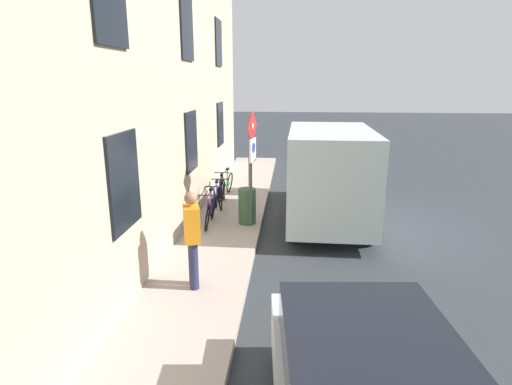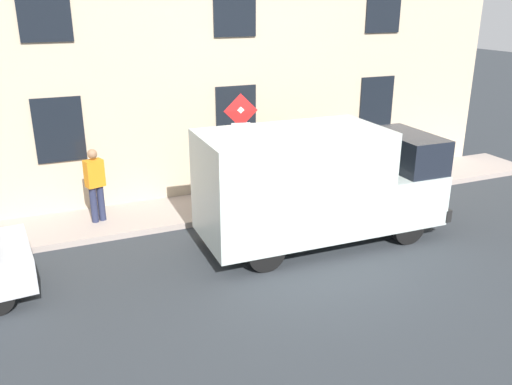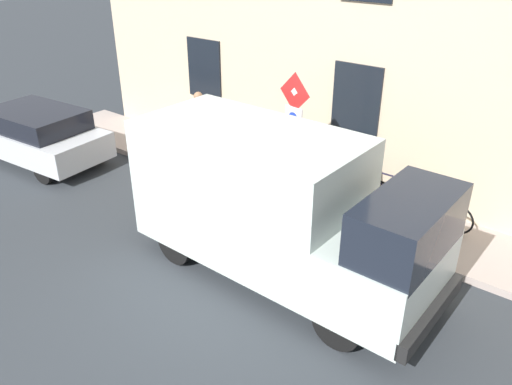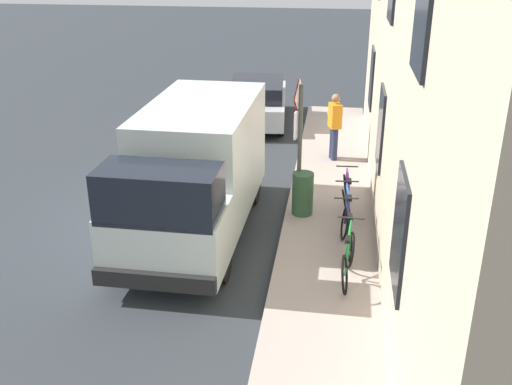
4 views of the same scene
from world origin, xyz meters
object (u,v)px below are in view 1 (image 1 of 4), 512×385
object	(u,v)px
bicycle_blue	(216,200)
bicycle_green	(226,185)
delivery_van	(328,172)
bicycle_black	(221,192)
pedestrian	(192,237)
bicycle_purple	(210,210)
litter_bin	(247,206)
sign_post_stacked	(252,153)

from	to	relation	value
bicycle_blue	bicycle_green	bearing A→B (deg)	176.10
delivery_van	bicycle_blue	size ratio (longest dim) A/B	3.12
bicycle_green	bicycle_black	xyz separation A→B (m)	(-0.00, 0.84, 0.00)
bicycle_blue	pedestrian	size ratio (longest dim) A/B	1.00
delivery_van	bicycle_black	size ratio (longest dim) A/B	3.13
bicycle_black	bicycle_blue	xyz separation A→B (m)	(0.00, 0.84, 0.00)
delivery_van	bicycle_purple	xyz separation A→B (m)	(2.97, 0.95, -0.82)
pedestrian	litter_bin	xyz separation A→B (m)	(-0.57, -3.45, -0.48)
bicycle_black	pedestrian	distance (m)	5.04
bicycle_black	litter_bin	xyz separation A→B (m)	(-0.92, 1.55, 0.08)
sign_post_stacked	bicycle_green	size ratio (longest dim) A/B	1.59
litter_bin	sign_post_stacked	bearing A→B (deg)	129.42
sign_post_stacked	delivery_van	world-z (taller)	sign_post_stacked
bicycle_green	bicycle_blue	world-z (taller)	same
sign_post_stacked	litter_bin	bearing A→B (deg)	-50.58
sign_post_stacked	delivery_van	distance (m)	2.24
bicycle_green	bicycle_black	world-z (taller)	same
sign_post_stacked	bicycle_green	xyz separation A→B (m)	(1.06, -2.56, -1.46)
bicycle_green	litter_bin	bearing A→B (deg)	25.75
bicycle_black	bicycle_purple	size ratio (longest dim) A/B	1.00
sign_post_stacked	pedestrian	size ratio (longest dim) A/B	1.59
sign_post_stacked	bicycle_blue	xyz separation A→B (m)	(1.06, -0.88, -1.46)
bicycle_purple	bicycle_black	bearing A→B (deg)	176.49
pedestrian	litter_bin	world-z (taller)	pedestrian
sign_post_stacked	litter_bin	xyz separation A→B (m)	(0.14, -0.17, -1.39)
sign_post_stacked	bicycle_black	bearing A→B (deg)	-58.49
bicycle_green	bicycle_purple	distance (m)	2.52
bicycle_green	pedestrian	world-z (taller)	pedestrian
sign_post_stacked	pedestrian	bearing A→B (deg)	77.78
delivery_van	bicycle_green	world-z (taller)	delivery_van
bicycle_purple	pedestrian	xyz separation A→B (m)	(-0.35, 3.32, 0.56)
sign_post_stacked	bicycle_green	bearing A→B (deg)	-67.58
bicycle_purple	bicycle_green	bearing A→B (deg)	176.52
bicycle_black	bicycle_green	bearing A→B (deg)	174.84
bicycle_blue	litter_bin	size ratio (longest dim) A/B	1.91
sign_post_stacked	litter_bin	world-z (taller)	sign_post_stacked
bicycle_black	litter_bin	world-z (taller)	litter_bin
bicycle_blue	bicycle_purple	distance (m)	0.84
bicycle_purple	litter_bin	bearing A→B (deg)	94.36
sign_post_stacked	delivery_van	xyz separation A→B (m)	(-1.91, -0.99, -0.64)
bicycle_green	litter_bin	world-z (taller)	litter_bin
delivery_van	bicycle_green	distance (m)	3.46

